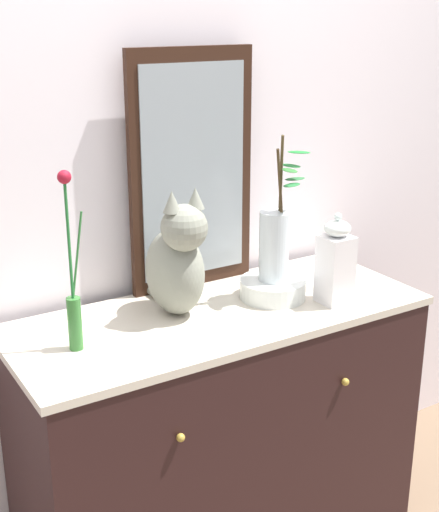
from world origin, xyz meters
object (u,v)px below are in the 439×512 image
(vase_slim_green, at_px, (73,295))
(sideboard, at_px, (220,439))
(cat_sitting, at_px, (176,262))
(vase_glass_clear, at_px, (275,242))
(bowl_porcelain, at_px, (273,289))
(jar_lidded_porcelain, at_px, (336,263))
(mirror_leaning, at_px, (192,172))

(vase_slim_green, bearing_deg, sideboard, 1.70)
(cat_sitting, bearing_deg, vase_glass_clear, -8.76)
(bowl_porcelain, bearing_deg, cat_sitting, 171.46)
(sideboard, distance_m, vase_glass_clear, 0.68)
(bowl_porcelain, xyz_separation_m, jar_lidded_porcelain, (0.14, -0.13, 0.10))
(sideboard, xyz_separation_m, vase_slim_green, (-0.47, -0.01, 0.62))
(mirror_leaning, xyz_separation_m, cat_sitting, (-0.16, -0.19, -0.22))
(bowl_porcelain, bearing_deg, sideboard, -178.49)
(mirror_leaning, xyz_separation_m, jar_lidded_porcelain, (0.30, -0.37, -0.26))
(cat_sitting, height_order, jar_lidded_porcelain, cat_sitting)
(cat_sitting, distance_m, jar_lidded_porcelain, 0.50)
(sideboard, distance_m, cat_sitting, 0.64)
(bowl_porcelain, height_order, jar_lidded_porcelain, jar_lidded_porcelain)
(mirror_leaning, height_order, vase_glass_clear, mirror_leaning)
(vase_slim_green, bearing_deg, mirror_leaning, 26.45)
(vase_glass_clear, bearing_deg, mirror_leaning, 124.21)
(vase_slim_green, xyz_separation_m, vase_glass_clear, (0.67, 0.02, 0.03))
(sideboard, relative_size, mirror_leaning, 1.68)
(jar_lidded_porcelain, bearing_deg, vase_slim_green, 172.11)
(mirror_leaning, xyz_separation_m, vase_glass_clear, (0.16, -0.24, -0.20))
(mirror_leaning, height_order, cat_sitting, mirror_leaning)
(sideboard, xyz_separation_m, bowl_porcelain, (0.20, 0.01, 0.49))
(bowl_porcelain, distance_m, jar_lidded_porcelain, 0.22)
(cat_sitting, distance_m, bowl_porcelain, 0.35)
(cat_sitting, bearing_deg, vase_slim_green, -169.02)
(bowl_porcelain, height_order, vase_glass_clear, vase_glass_clear)
(vase_slim_green, height_order, bowl_porcelain, vase_slim_green)
(vase_glass_clear, bearing_deg, cat_sitting, 171.24)
(sideboard, xyz_separation_m, cat_sitting, (-0.12, 0.05, 0.63))
(vase_glass_clear, height_order, jar_lidded_porcelain, vase_glass_clear)
(vase_slim_green, relative_size, vase_glass_clear, 1.07)
(bowl_porcelain, distance_m, vase_glass_clear, 0.16)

